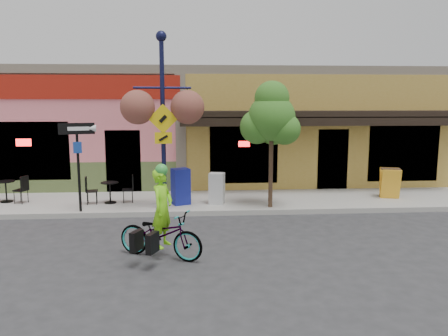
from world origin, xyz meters
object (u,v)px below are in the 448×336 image
at_px(building, 206,125).
at_px(one_way_sign, 79,168).
at_px(cyclist_rider, 163,220).
at_px(bicycle, 161,234).
at_px(newspaper_box_blue, 181,186).
at_px(newspaper_box_grey, 217,188).
at_px(street_tree, 271,144).
at_px(lamp_post, 163,122).

relative_size(building, one_way_sign, 7.17).
distance_m(cyclist_rider, one_way_sign, 4.42).
height_order(building, one_way_sign, building).
relative_size(bicycle, newspaper_box_blue, 1.75).
distance_m(newspaper_box_grey, street_tree, 2.18).
xyz_separation_m(building, newspaper_box_blue, (-0.97, -6.09, -1.55)).
distance_m(bicycle, newspaper_box_blue, 4.23).
bearing_deg(newspaper_box_blue, bicycle, -116.00).
height_order(cyclist_rider, one_way_sign, one_way_sign).
bearing_deg(newspaper_box_grey, newspaper_box_blue, -165.94).
bearing_deg(street_tree, newspaper_box_grey, 160.74).
bearing_deg(newspaper_box_grey, cyclist_rider, -93.58).
height_order(cyclist_rider, street_tree, street_tree).
xyz_separation_m(cyclist_rider, newspaper_box_blue, (0.25, 4.22, -0.13)).
distance_m(building, newspaper_box_blue, 6.36).
bearing_deg(street_tree, lamp_post, -178.77).
relative_size(cyclist_rider, newspaper_box_blue, 1.50).
bearing_deg(lamp_post, building, 73.45).
bearing_deg(newspaper_box_blue, one_way_sign, 171.81).
bearing_deg(bicycle, building, 17.49).
height_order(bicycle, lamp_post, lamp_post).
bearing_deg(newspaper_box_grey, lamp_post, -144.12).
height_order(lamp_post, newspaper_box_blue, lamp_post).
height_order(one_way_sign, newspaper_box_grey, one_way_sign).
height_order(building, street_tree, building).
relative_size(building, cyclist_rider, 10.99).
height_order(lamp_post, one_way_sign, lamp_post).
relative_size(lamp_post, newspaper_box_blue, 4.60).
distance_m(building, bicycle, 10.53).
distance_m(cyclist_rider, street_tree, 4.84).
distance_m(building, one_way_sign, 7.83).
xyz_separation_m(bicycle, street_tree, (2.98, 3.66, 1.53)).
bearing_deg(newspaper_box_grey, one_way_sign, -155.79).
bearing_deg(lamp_post, newspaper_box_blue, 49.27).
relative_size(lamp_post, newspaper_box_grey, 5.32).
relative_size(building, newspaper_box_blue, 16.51).
bearing_deg(bicycle, cyclist_rider, -65.47).
distance_m(one_way_sign, newspaper_box_blue, 3.02).
bearing_deg(building, bicycle, -97.04).
distance_m(newspaper_box_blue, street_tree, 3.04).
bearing_deg(newspaper_box_blue, lamp_post, -148.00).
distance_m(building, street_tree, 6.87).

